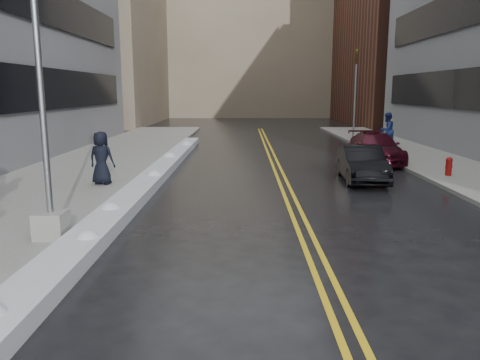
{
  "coord_description": "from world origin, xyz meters",
  "views": [
    {
      "loc": [
        1.0,
        -8.04,
        3.39
      ],
      "look_at": [
        0.92,
        2.95,
        1.3
      ],
      "focal_mm": 35.0,
      "sensor_mm": 36.0,
      "label": 1
    }
  ],
  "objects_px": {
    "fire_hydrant": "(449,165)",
    "pedestrian_c": "(101,158)",
    "car_maroon": "(375,148)",
    "pedestrian_east": "(387,130)",
    "traffic_signal": "(355,91)",
    "car_black": "(362,164)",
    "lamppost": "(44,132)"
  },
  "relations": [
    {
      "from": "fire_hydrant",
      "to": "pedestrian_c",
      "type": "bearing_deg",
      "value": -172.01
    },
    {
      "from": "fire_hydrant",
      "to": "car_maroon",
      "type": "distance_m",
      "value": 4.68
    },
    {
      "from": "fire_hydrant",
      "to": "pedestrian_east",
      "type": "relative_size",
      "value": 0.36
    },
    {
      "from": "traffic_signal",
      "to": "pedestrian_c",
      "type": "height_order",
      "value": "traffic_signal"
    },
    {
      "from": "car_black",
      "to": "pedestrian_c",
      "type": "bearing_deg",
      "value": -168.2
    },
    {
      "from": "fire_hydrant",
      "to": "traffic_signal",
      "type": "relative_size",
      "value": 0.12
    },
    {
      "from": "traffic_signal",
      "to": "car_maroon",
      "type": "xyz_separation_m",
      "value": [
        -1.16,
        -9.63,
        -2.69
      ]
    },
    {
      "from": "fire_hydrant",
      "to": "pedestrian_c",
      "type": "height_order",
      "value": "pedestrian_c"
    },
    {
      "from": "lamppost",
      "to": "car_black",
      "type": "height_order",
      "value": "lamppost"
    },
    {
      "from": "pedestrian_c",
      "to": "lamppost",
      "type": "bearing_deg",
      "value": 107.62
    },
    {
      "from": "pedestrian_east",
      "to": "car_maroon",
      "type": "relative_size",
      "value": 0.42
    },
    {
      "from": "fire_hydrant",
      "to": "pedestrian_east",
      "type": "height_order",
      "value": "pedestrian_east"
    },
    {
      "from": "fire_hydrant",
      "to": "car_maroon",
      "type": "relative_size",
      "value": 0.15
    },
    {
      "from": "lamppost",
      "to": "car_black",
      "type": "xyz_separation_m",
      "value": [
        8.8,
        7.58,
        -1.86
      ]
    },
    {
      "from": "traffic_signal",
      "to": "car_black",
      "type": "height_order",
      "value": "traffic_signal"
    },
    {
      "from": "traffic_signal",
      "to": "pedestrian_c",
      "type": "bearing_deg",
      "value": -128.3
    },
    {
      "from": "lamppost",
      "to": "fire_hydrant",
      "type": "distance_m",
      "value": 14.81
    },
    {
      "from": "car_maroon",
      "to": "car_black",
      "type": "bearing_deg",
      "value": -110.07
    },
    {
      "from": "lamppost",
      "to": "fire_hydrant",
      "type": "relative_size",
      "value": 10.45
    },
    {
      "from": "lamppost",
      "to": "car_maroon",
      "type": "relative_size",
      "value": 1.56
    },
    {
      "from": "car_black",
      "to": "car_maroon",
      "type": "xyz_separation_m",
      "value": [
        1.84,
        4.79,
        0.03
      ]
    },
    {
      "from": "fire_hydrant",
      "to": "car_black",
      "type": "distance_m",
      "value": 3.53
    },
    {
      "from": "traffic_signal",
      "to": "pedestrian_c",
      "type": "xyz_separation_m",
      "value": [
        -12.5,
        -15.82,
        -2.32
      ]
    },
    {
      "from": "car_maroon",
      "to": "fire_hydrant",
      "type": "bearing_deg",
      "value": -68.28
    },
    {
      "from": "fire_hydrant",
      "to": "pedestrian_c",
      "type": "xyz_separation_m",
      "value": [
        -13.0,
        -1.82,
        0.54
      ]
    },
    {
      "from": "traffic_signal",
      "to": "pedestrian_east",
      "type": "distance_m",
      "value": 5.32
    },
    {
      "from": "fire_hydrant",
      "to": "car_black",
      "type": "height_order",
      "value": "car_black"
    },
    {
      "from": "pedestrian_c",
      "to": "car_maroon",
      "type": "xyz_separation_m",
      "value": [
        11.34,
        6.2,
        -0.38
      ]
    },
    {
      "from": "pedestrian_east",
      "to": "car_black",
      "type": "xyz_separation_m",
      "value": [
        -3.83,
        -9.66,
        -0.49
      ]
    },
    {
      "from": "fire_hydrant",
      "to": "car_black",
      "type": "bearing_deg",
      "value": -173.2
    },
    {
      "from": "pedestrian_c",
      "to": "car_black",
      "type": "xyz_separation_m",
      "value": [
        9.5,
        1.41,
        -0.41
      ]
    },
    {
      "from": "traffic_signal",
      "to": "car_maroon",
      "type": "distance_m",
      "value": 10.06
    }
  ]
}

